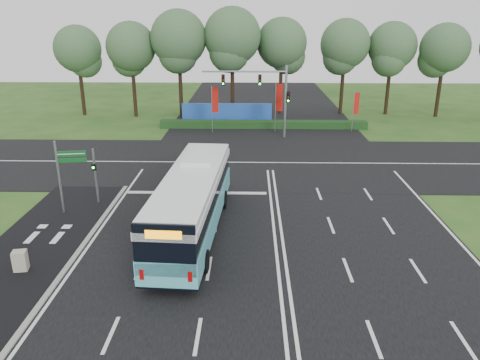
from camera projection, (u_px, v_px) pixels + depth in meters
name	position (u px, v px, depth m)	size (l,w,h in m)	color
ground	(273.00, 225.00, 26.97)	(120.00, 120.00, 0.00)	#244E1A
road_main	(273.00, 225.00, 26.96)	(20.00, 120.00, 0.04)	black
road_cross	(267.00, 163.00, 38.27)	(120.00, 14.00, 0.05)	black
bike_path	(37.00, 247.00, 24.40)	(5.00, 18.00, 0.06)	black
kerb_strip	(82.00, 247.00, 24.33)	(0.25, 18.00, 0.12)	gray
city_bus	(193.00, 202.00, 25.41)	(3.48, 13.16, 3.74)	#57BCC9
pedestrian_signal	(95.00, 174.00, 29.45)	(0.34, 0.43, 3.63)	gray
street_sign	(64.00, 169.00, 27.74)	(1.76, 0.35, 4.54)	gray
utility_cabinet	(20.00, 261.00, 22.00)	(0.62, 0.52, 1.04)	#AEA68C
banner_flag_left	(214.00, 103.00, 47.09)	(0.70, 0.16, 4.77)	gray
banner_flag_mid	(278.00, 101.00, 47.03)	(0.73, 0.27, 5.11)	gray
banner_flag_right	(356.00, 106.00, 47.71)	(0.60, 0.19, 4.13)	gray
traffic_light_gantry	(267.00, 90.00, 44.73)	(8.41, 0.28, 7.00)	gray
hedge	(263.00, 124.00, 49.92)	(22.00, 1.20, 0.80)	#143817
blue_hoarding	(227.00, 113.00, 52.13)	(10.00, 0.30, 2.20)	#1F4EAC
eucalyptus_row	(284.00, 44.00, 53.29)	(54.03, 8.81, 12.44)	black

